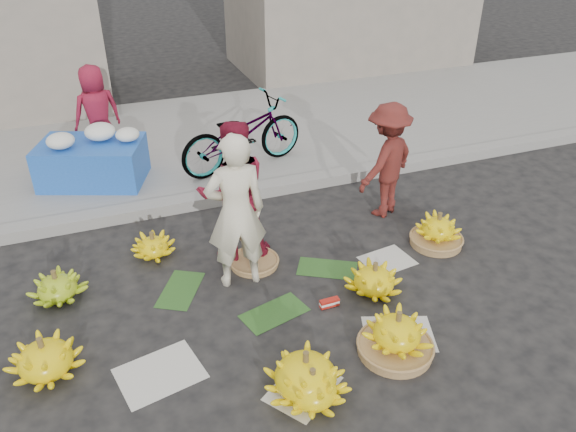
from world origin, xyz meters
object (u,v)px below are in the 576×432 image
object	(u,v)px
banana_bunch_0	(45,358)
vendor_cream	(236,212)
banana_bunch_4	(374,279)
bicycle	(242,134)
flower_table	(93,159)

from	to	relation	value
banana_bunch_0	vendor_cream	xyz separation A→B (m)	(1.93, 0.69, 0.67)
vendor_cream	banana_bunch_4	bearing A→B (deg)	154.41
bicycle	banana_bunch_0	bearing A→B (deg)	125.17
banana_bunch_0	vendor_cream	world-z (taller)	vendor_cream
banana_bunch_0	banana_bunch_4	distance (m)	3.18
flower_table	banana_bunch_4	bearing A→B (deg)	-32.82
vendor_cream	bicycle	bearing A→B (deg)	-104.99
vendor_cream	flower_table	world-z (taller)	vendor_cream
banana_bunch_0	banana_bunch_4	bearing A→B (deg)	0.09
vendor_cream	bicycle	distance (m)	2.60
banana_bunch_0	vendor_cream	bearing A→B (deg)	19.55
vendor_cream	flower_table	size ratio (longest dim) A/B	1.08
banana_bunch_4	vendor_cream	distance (m)	1.58
banana_bunch_4	bicycle	world-z (taller)	bicycle
flower_table	bicycle	bearing A→B (deg)	13.14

